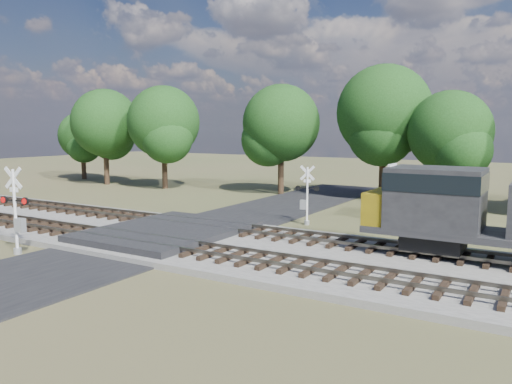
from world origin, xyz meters
The scene contains 10 objects.
ground centered at (0.00, 0.00, 0.00)m, with size 160.00×160.00×0.00m, color #46512B.
ballast_bed centered at (10.00, 0.50, 0.15)m, with size 140.00×10.00×0.30m, color gray.
road centered at (0.00, 0.00, 0.04)m, with size 7.00×60.00×0.08m, color black.
crossing_panel centered at (0.00, 0.50, 0.32)m, with size 7.00×9.00×0.62m, color #262628.
track_near centered at (3.12, -2.00, 0.41)m, with size 140.00×2.60×0.33m.
track_far centered at (3.12, 3.00, 0.41)m, with size 140.00×2.60×0.33m.
crossing_signal_near centered at (-3.92, -5.91, 1.78)m, with size 1.72×0.42×4.28m.
crossing_signal_far centered at (4.82, 8.12, 1.58)m, with size 1.52×0.40×3.80m.
equipment_shed centered at (10.78, 13.09, 1.36)m, with size 4.53×4.53×2.68m.
treeline centered at (8.07, 20.12, 6.71)m, with size 79.80×11.55×11.50m.
Camera 1 is at (18.13, -20.31, 6.05)m, focal length 35.00 mm.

